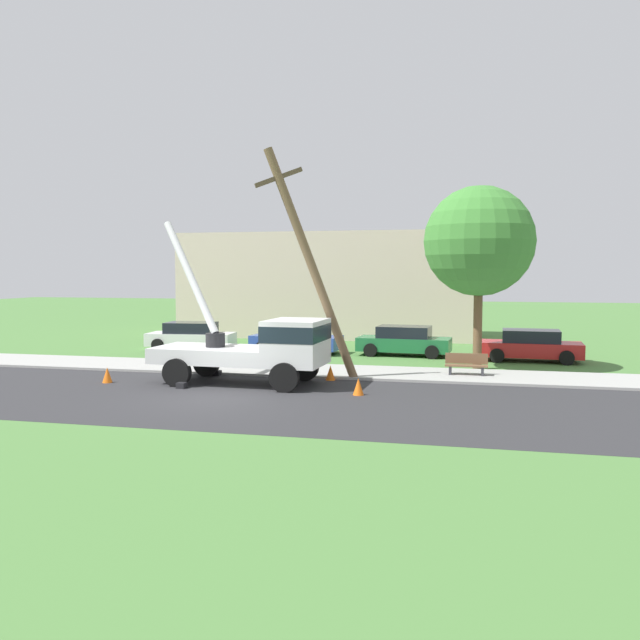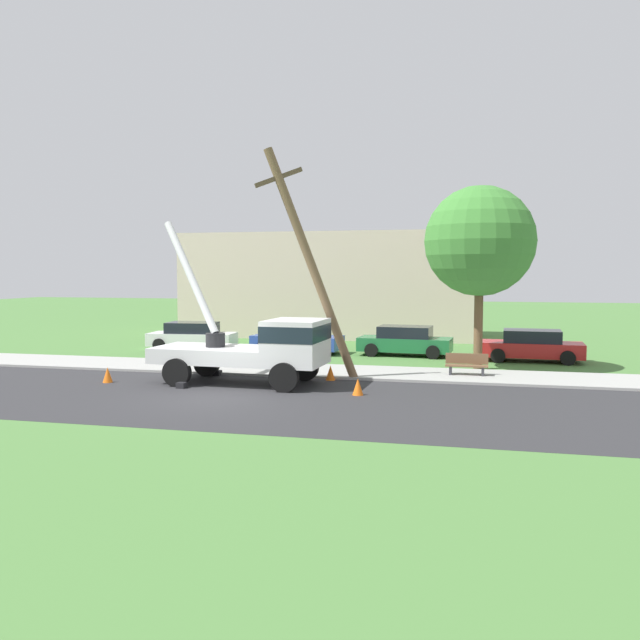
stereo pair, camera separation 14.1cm
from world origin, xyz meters
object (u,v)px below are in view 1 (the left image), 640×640
at_px(traffic_cone_curbside, 330,373).
at_px(parked_sedan_green, 404,341).
at_px(traffic_cone_ahead, 358,387).
at_px(parked_sedan_white, 191,336).
at_px(utility_truck, 262,345).
at_px(roadside_tree_near, 479,242).
at_px(leaning_utility_pole, 311,263).
at_px(traffic_cone_behind, 107,375).
at_px(parked_sedan_blue, 296,339).
at_px(park_bench, 466,365).
at_px(parked_sedan_red, 531,346).

height_order(traffic_cone_curbside, parked_sedan_green, parked_sedan_green).
relative_size(traffic_cone_ahead, parked_sedan_white, 0.12).
distance_m(utility_truck, roadside_tree_near, 10.10).
xyz_separation_m(leaning_utility_pole, traffic_cone_behind, (-7.10, -2.09, -4.07)).
relative_size(parked_sedan_blue, parked_sedan_green, 1.01).
relative_size(traffic_cone_curbside, parked_sedan_white, 0.12).
height_order(parked_sedan_blue, parked_sedan_green, same).
bearing_deg(park_bench, traffic_cone_curbside, -158.97).
height_order(traffic_cone_curbside, parked_sedan_blue, parked_sedan_blue).
distance_m(traffic_cone_ahead, parked_sedan_green, 10.54).
distance_m(traffic_cone_ahead, traffic_cone_behind, 9.30).
bearing_deg(roadside_tree_near, parked_sedan_red, 51.68).
height_order(traffic_cone_curbside, parked_sedan_white, parked_sedan_white).
xyz_separation_m(utility_truck, traffic_cone_curbside, (2.19, 1.46, -1.13)).
bearing_deg(traffic_cone_behind, roadside_tree_near, 26.20).
bearing_deg(parked_sedan_red, utility_truck, -139.18).
distance_m(leaning_utility_pole, parked_sedan_blue, 9.09).
xyz_separation_m(leaning_utility_pole, traffic_cone_curbside, (0.69, 0.28, -4.07)).
distance_m(parked_sedan_white, parked_sedan_green, 10.98).
bearing_deg(parked_sedan_blue, roadside_tree_near, -21.99).
xyz_separation_m(leaning_utility_pole, roadside_tree_near, (6.01, 4.37, 0.90)).
bearing_deg(parked_sedan_red, parked_sedan_blue, 177.30).
xyz_separation_m(traffic_cone_curbside, parked_sedan_white, (-9.05, 7.75, 0.43)).
distance_m(parked_sedan_red, park_bench, 5.90).
bearing_deg(traffic_cone_curbside, traffic_cone_ahead, -60.54).
bearing_deg(parked_sedan_white, traffic_cone_curbside, -40.57).
distance_m(parked_sedan_green, roadside_tree_near, 6.80).
relative_size(parked_sedan_blue, parked_sedan_red, 1.01).
xyz_separation_m(parked_sedan_white, park_bench, (13.96, -5.86, -0.25)).
bearing_deg(traffic_cone_behind, parked_sedan_red, 31.39).
xyz_separation_m(traffic_cone_behind, traffic_cone_curbside, (7.79, 2.36, 0.00)).
xyz_separation_m(parked_sedan_green, park_bench, (2.98, -5.96, -0.25)).
relative_size(parked_sedan_green, parked_sedan_red, 1.01).
bearing_deg(parked_sedan_blue, traffic_cone_curbside, -66.07).
bearing_deg(traffic_cone_behind, utility_truck, 9.19).
bearing_deg(parked_sedan_blue, traffic_cone_ahead, -64.58).
bearing_deg(traffic_cone_behind, traffic_cone_curbside, 16.87).
relative_size(park_bench, roadside_tree_near, 0.21).
relative_size(leaning_utility_pole, parked_sedan_red, 1.90).
xyz_separation_m(traffic_cone_ahead, traffic_cone_behind, (-9.30, 0.31, 0.00)).
bearing_deg(parked_sedan_green, traffic_cone_curbside, -103.80).
relative_size(utility_truck, traffic_cone_curbside, 12.06).
distance_m(traffic_cone_behind, parked_sedan_white, 10.19).
bearing_deg(utility_truck, parked_sedan_white, 126.68).
distance_m(utility_truck, leaning_utility_pole, 3.51).
xyz_separation_m(leaning_utility_pole, traffic_cone_ahead, (2.20, -2.40, -4.07)).
height_order(traffic_cone_ahead, traffic_cone_curbside, same).
distance_m(traffic_cone_behind, parked_sedan_green, 14.10).
distance_m(utility_truck, parked_sedan_green, 10.20).
xyz_separation_m(park_bench, roadside_tree_near, (0.41, 2.20, 4.79)).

